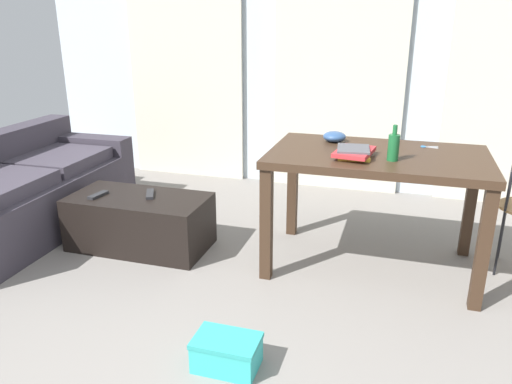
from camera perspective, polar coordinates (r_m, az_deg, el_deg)
name	(u,v)px	position (r m, az deg, el deg)	size (l,w,h in m)	color
ground_plane	(284,286)	(3.15, 3.19, -10.76)	(8.14, 8.14, 0.00)	gray
wall_back	(341,56)	(4.80, 9.73, 15.19)	(6.01, 0.10, 2.51)	silver
curtains	(338,75)	(4.73, 9.47, 13.13)	(4.28, 0.03, 2.18)	beige
couch	(23,192)	(4.27, -25.20, -0.03)	(0.86, 1.85, 0.73)	#38333D
coffee_table	(140,222)	(3.68, -13.19, -3.35)	(0.98, 0.50, 0.38)	black
craft_table	(377,169)	(3.23, 13.74, 2.59)	(1.35, 0.83, 0.78)	#382619
bottle_near	(394,147)	(3.03, 15.54, 5.05)	(0.07, 0.07, 0.21)	#195B2D
bowl	(334,137)	(3.44, 9.02, 6.31)	(0.15, 0.15, 0.07)	#2D4C7A
book_stack	(354,152)	(3.06, 11.21, 4.50)	(0.24, 0.33, 0.06)	gold
scissors	(427,147)	(3.44, 19.11, 4.94)	(0.11, 0.05, 0.00)	#9EA0A5
tv_remote_primary	(98,195)	(3.69, -17.71, -0.33)	(0.05, 0.17, 0.02)	#232326
tv_remote_secondary	(150,194)	(3.62, -12.10, -0.23)	(0.05, 0.19, 0.02)	#232326
shoebox	(227,352)	(2.48, -3.39, -17.95)	(0.31, 0.21, 0.16)	#33B2AD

